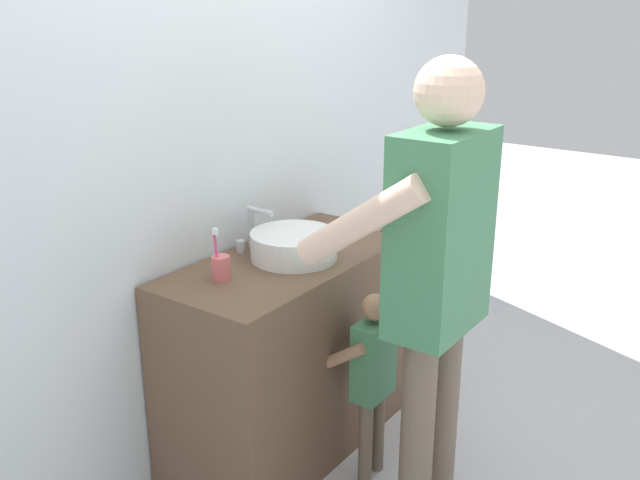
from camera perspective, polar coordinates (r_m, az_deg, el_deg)
ground_plane at (r=3.21m, az=2.29°, el=-17.36°), size 14.00×14.00×0.00m
back_wall at (r=3.01m, az=-7.37°, el=8.32°), size 4.40×0.08×2.70m
vanity_cabinet at (r=3.12m, az=-2.27°, el=-8.95°), size 1.17×0.54×0.88m
sink_basin at (r=2.91m, az=-2.09°, el=-0.40°), size 0.36×0.36×0.11m
faucet at (r=3.03m, az=-5.33°, el=0.83°), size 0.18×0.14×0.18m
toothbrush_cup at (r=2.72m, az=-7.90°, el=-2.15°), size 0.07×0.07×0.21m
child_toddler at (r=2.90m, az=4.13°, el=-10.27°), size 0.25×0.25×0.81m
adult_parent at (r=2.48m, az=9.10°, el=-1.73°), size 0.53×0.56×1.72m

